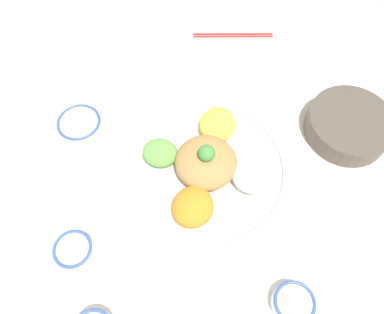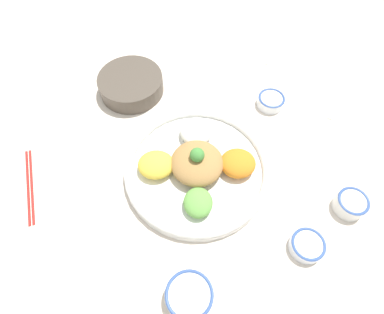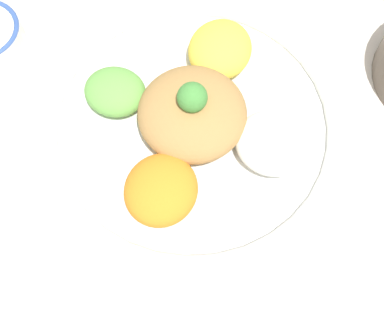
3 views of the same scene
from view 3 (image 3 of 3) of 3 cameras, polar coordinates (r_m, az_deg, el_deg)
The scene contains 2 objects.
ground_plane at distance 0.72m, azimuth -1.94°, elevation 0.99°, with size 2.40×2.40×0.00m, color silver.
salad_platter at distance 0.71m, azimuth 0.14°, elevation 3.71°, with size 0.40×0.40×0.11m.
Camera 3 is at (0.23, 0.20, 0.66)m, focal length 50.00 mm.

